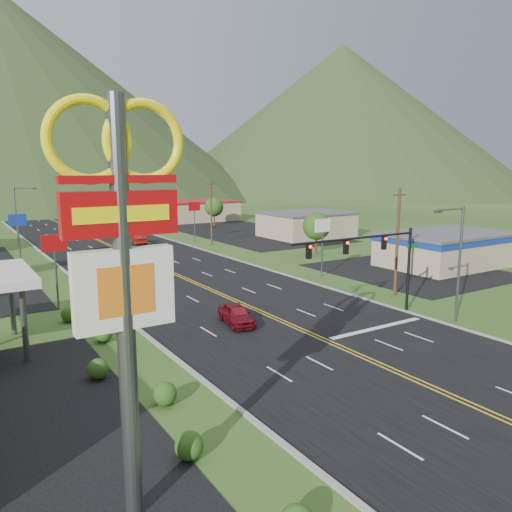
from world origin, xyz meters
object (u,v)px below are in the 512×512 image
pylon_sign (122,249)px  car_red_far (138,239)px  streetlight_west (18,212)px  car_dark_mid (108,256)px  streetlight_east (457,256)px  traffic_signal (374,253)px  car_red_near (236,315)px

pylon_sign → car_red_far: 64.08m
streetlight_west → car_red_far: streetlight_west is taller
pylon_sign → car_dark_mid: bearing=74.9°
pylon_sign → streetlight_east: 29.58m
traffic_signal → car_red_far: 48.18m
streetlight_east → car_dark_mid: (-15.41, 39.38, -4.40)m
traffic_signal → car_dark_mid: bearing=106.8°
car_dark_mid → car_red_far: size_ratio=1.08×
traffic_signal → car_red_far: (-2.37, 47.92, -4.51)m
streetlight_east → car_dark_mid: 42.51m
streetlight_east → car_red_near: (-14.53, 8.44, -4.41)m
pylon_sign → car_red_near: (13.65, 16.44, -8.53)m
pylon_sign → streetlight_west: size_ratio=1.56×
streetlight_west → car_red_near: bearing=-80.8°
streetlight_east → streetlight_west: size_ratio=1.00×
pylon_sign → car_red_far: size_ratio=2.80×
streetlight_east → car_red_near: 17.37m
streetlight_west → car_dark_mid: 22.36m
pylon_sign → streetlight_west: (5.32, 68.00, -4.12)m
pylon_sign → streetlight_west: pylon_sign is taller
traffic_signal → streetlight_east: bearing=-40.4°
pylon_sign → car_red_far: (21.11, 59.91, -8.48)m
car_red_near → car_dark_mid: bearing=101.3°
streetlight_east → pylon_sign: bearing=-164.2°
car_red_near → car_dark_mid: car_dark_mid is taller
car_red_near → car_red_far: car_red_far is taller
streetlight_east → streetlight_west: 64.21m
car_red_far → car_red_near: bearing=88.2°
pylon_sign → streetlight_east: (28.18, 8.00, -4.12)m
car_red_near → streetlight_east: bearing=-20.5°
streetlight_east → car_red_near: size_ratio=1.99×
streetlight_east → streetlight_west: bearing=110.9°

